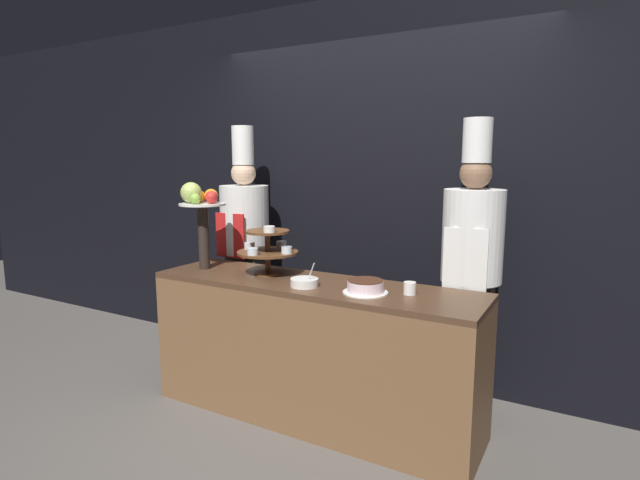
{
  "coord_description": "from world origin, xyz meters",
  "views": [
    {
      "loc": [
        1.51,
        -2.31,
        1.63
      ],
      "look_at": [
        0.0,
        0.38,
        1.14
      ],
      "focal_mm": 28.0,
      "sensor_mm": 36.0,
      "label": 1
    }
  ],
  "objects_px": {
    "tiered_stand": "(268,248)",
    "chef_left": "(245,241)",
    "fruit_pedestal": "(200,207)",
    "serving_bowl_near": "(304,282)",
    "cup_white": "(410,288)",
    "chef_center_left": "(471,261)",
    "cake_round": "(365,287)"
  },
  "relations": [
    {
      "from": "tiered_stand",
      "to": "chef_left",
      "type": "height_order",
      "value": "chef_left"
    },
    {
      "from": "fruit_pedestal",
      "to": "tiered_stand",
      "type": "bearing_deg",
      "value": 7.89
    },
    {
      "from": "fruit_pedestal",
      "to": "serving_bowl_near",
      "type": "bearing_deg",
      "value": -5.3
    },
    {
      "from": "tiered_stand",
      "to": "chef_left",
      "type": "xyz_separation_m",
      "value": [
        -0.53,
        0.44,
        -0.05
      ]
    },
    {
      "from": "tiered_stand",
      "to": "cup_white",
      "type": "distance_m",
      "value": 0.99
    },
    {
      "from": "serving_bowl_near",
      "to": "chef_left",
      "type": "bearing_deg",
      "value": 146.7
    },
    {
      "from": "tiered_stand",
      "to": "chef_center_left",
      "type": "bearing_deg",
      "value": 19.99
    },
    {
      "from": "cup_white",
      "to": "serving_bowl_near",
      "type": "height_order",
      "value": "serving_bowl_near"
    },
    {
      "from": "fruit_pedestal",
      "to": "chef_center_left",
      "type": "bearing_deg",
      "value": 16.55
    },
    {
      "from": "chef_center_left",
      "to": "cup_white",
      "type": "bearing_deg",
      "value": -117.28
    },
    {
      "from": "chef_left",
      "to": "chef_center_left",
      "type": "height_order",
      "value": "chef_left"
    },
    {
      "from": "serving_bowl_near",
      "to": "cup_white",
      "type": "bearing_deg",
      "value": 12.95
    },
    {
      "from": "serving_bowl_near",
      "to": "chef_left",
      "type": "height_order",
      "value": "chef_left"
    },
    {
      "from": "fruit_pedestal",
      "to": "chef_left",
      "type": "relative_size",
      "value": 0.32
    },
    {
      "from": "cake_round",
      "to": "chef_center_left",
      "type": "height_order",
      "value": "chef_center_left"
    },
    {
      "from": "tiered_stand",
      "to": "cake_round",
      "type": "xyz_separation_m",
      "value": [
        0.75,
        -0.11,
        -0.14
      ]
    },
    {
      "from": "chef_left",
      "to": "chef_center_left",
      "type": "bearing_deg",
      "value": -0.0
    },
    {
      "from": "serving_bowl_near",
      "to": "chef_left",
      "type": "relative_size",
      "value": 0.09
    },
    {
      "from": "cake_round",
      "to": "chef_left",
      "type": "height_order",
      "value": "chef_left"
    },
    {
      "from": "tiered_stand",
      "to": "fruit_pedestal",
      "type": "distance_m",
      "value": 0.57
    },
    {
      "from": "cake_round",
      "to": "cup_white",
      "type": "relative_size",
      "value": 3.66
    },
    {
      "from": "serving_bowl_near",
      "to": "chef_center_left",
      "type": "relative_size",
      "value": 0.09
    },
    {
      "from": "tiered_stand",
      "to": "chef_center_left",
      "type": "xyz_separation_m",
      "value": [
        1.21,
        0.44,
        -0.04
      ]
    },
    {
      "from": "cup_white",
      "to": "serving_bowl_near",
      "type": "relative_size",
      "value": 0.42
    },
    {
      "from": "tiered_stand",
      "to": "chef_left",
      "type": "relative_size",
      "value": 0.21
    },
    {
      "from": "cake_round",
      "to": "chef_left",
      "type": "bearing_deg",
      "value": 156.72
    },
    {
      "from": "fruit_pedestal",
      "to": "serving_bowl_near",
      "type": "height_order",
      "value": "fruit_pedestal"
    },
    {
      "from": "serving_bowl_near",
      "to": "tiered_stand",
      "type": "bearing_deg",
      "value": 157.75
    },
    {
      "from": "tiered_stand",
      "to": "cake_round",
      "type": "bearing_deg",
      "value": -8.38
    },
    {
      "from": "tiered_stand",
      "to": "serving_bowl_near",
      "type": "distance_m",
      "value": 0.43
    },
    {
      "from": "chef_center_left",
      "to": "chef_left",
      "type": "bearing_deg",
      "value": 180.0
    },
    {
      "from": "cake_round",
      "to": "cup_white",
      "type": "height_order",
      "value": "cake_round"
    }
  ]
}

